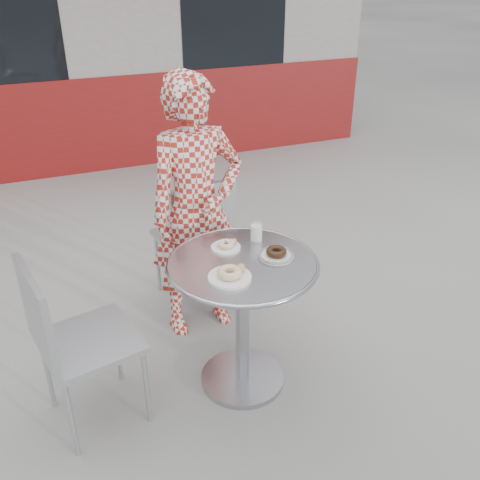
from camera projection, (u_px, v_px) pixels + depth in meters
name	position (u px, v px, depth m)	size (l,w,h in m)	color
ground	(242.00, 375.00, 3.05)	(60.00, 60.00, 0.00)	#9E9C97
storefront	(77.00, 9.00, 6.87)	(6.02, 4.55, 3.00)	gray
bistro_table	(243.00, 293.00, 2.74)	(0.77, 0.77, 0.77)	#B8B8BD
chair_far	(194.00, 262.00, 3.61)	(0.48, 0.49, 0.91)	#ACAFB4
chair_left	(92.00, 372.00, 2.65)	(0.52, 0.52, 0.93)	#ACAFB4
seated_person	(197.00, 210.00, 3.12)	(0.58, 0.38, 1.59)	maroon
plate_far	(226.00, 245.00, 2.76)	(0.15, 0.15, 0.04)	white
plate_near	(230.00, 275.00, 2.50)	(0.21, 0.21, 0.05)	white
plate_checker	(276.00, 254.00, 2.68)	(0.18, 0.18, 0.05)	white
milk_cup	(256.00, 232.00, 2.82)	(0.07, 0.07, 0.10)	white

